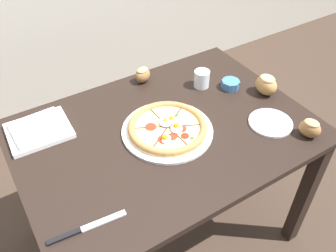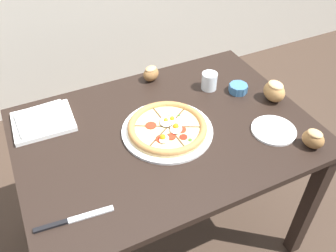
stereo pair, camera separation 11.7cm
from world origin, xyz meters
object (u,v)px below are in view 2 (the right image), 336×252
(water_glass, at_px, (209,82))
(side_saucer, at_px, (274,130))
(pizza, at_px, (168,128))
(napkin_folded, at_px, (43,121))
(bread_piece_mid, at_px, (274,91))
(bread_piece_far, at_px, (151,73))
(knife_main, at_px, (73,219))
(ramekin_bowl, at_px, (238,88))
(dining_table, at_px, (166,148))
(bread_piece_near, at_px, (313,139))

(water_glass, distance_m, side_saucer, 0.39)
(pizza, distance_m, side_saucer, 0.44)
(napkin_folded, xyz_separation_m, side_saucer, (0.85, -0.46, -0.01))
(napkin_folded, distance_m, water_glass, 0.77)
(bread_piece_mid, bearing_deg, napkin_folded, 163.50)
(water_glass, height_order, side_saucer, water_glass)
(napkin_folded, distance_m, bread_piece_far, 0.55)
(pizza, relative_size, knife_main, 1.46)
(pizza, relative_size, water_glass, 4.59)
(bread_piece_far, relative_size, knife_main, 0.39)
(bread_piece_far, bearing_deg, ramekin_bowl, -39.10)
(bread_piece_mid, bearing_deg, dining_table, 176.64)
(knife_main, bearing_deg, water_glass, 35.36)
(knife_main, distance_m, side_saucer, 0.86)
(dining_table, height_order, bread_piece_near, bread_piece_near)
(pizza, distance_m, bread_piece_mid, 0.53)
(pizza, distance_m, water_glass, 0.36)
(side_saucer, bearing_deg, dining_table, 152.76)
(napkin_folded, xyz_separation_m, bread_piece_far, (0.54, 0.10, 0.02))
(napkin_folded, height_order, bread_piece_far, bread_piece_far)
(ramekin_bowl, height_order, napkin_folded, ramekin_bowl)
(pizza, bearing_deg, side_saucer, -25.51)
(ramekin_bowl, distance_m, knife_main, 0.95)
(water_glass, bearing_deg, knife_main, -150.14)
(napkin_folded, relative_size, bread_piece_far, 2.54)
(napkin_folded, distance_m, side_saucer, 0.97)
(bread_piece_far, height_order, water_glass, water_glass)
(pizza, height_order, water_glass, water_glass)
(bread_piece_far, bearing_deg, side_saucer, -61.43)
(side_saucer, bearing_deg, knife_main, -175.83)
(pizza, bearing_deg, bread_piece_mid, -1.59)
(bread_piece_far, bearing_deg, napkin_folded, -169.68)
(bread_piece_mid, xyz_separation_m, knife_main, (-0.99, -0.24, -0.05))
(bread_piece_far, distance_m, water_glass, 0.29)
(ramekin_bowl, xyz_separation_m, bread_piece_mid, (0.11, -0.12, 0.03))
(bread_piece_mid, distance_m, knife_main, 1.02)
(ramekin_bowl, distance_m, water_glass, 0.14)
(ramekin_bowl, distance_m, bread_piece_near, 0.43)
(napkin_folded, xyz_separation_m, bread_piece_mid, (0.98, -0.29, 0.03))
(bread_piece_near, relative_size, side_saucer, 0.57)
(knife_main, bearing_deg, dining_table, 35.70)
(ramekin_bowl, bearing_deg, side_saucer, -94.37)
(dining_table, xyz_separation_m, ramekin_bowl, (0.42, 0.09, 0.13))
(napkin_folded, height_order, water_glass, water_glass)
(knife_main, height_order, side_saucer, same)
(bread_piece_near, xyz_separation_m, bread_piece_mid, (0.05, 0.31, 0.01))
(water_glass, relative_size, side_saucer, 0.44)
(dining_table, distance_m, bread_piece_far, 0.40)
(bread_piece_mid, height_order, bread_piece_far, bread_piece_mid)
(napkin_folded, relative_size, bread_piece_near, 2.43)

